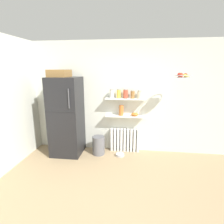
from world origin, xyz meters
TOP-DOWN VIEW (x-y plane):
  - ground_plane at (0.00, 0.50)m, footprint 7.04×7.04m
  - back_wall at (0.00, 2.05)m, footprint 7.04×0.10m
  - refrigerator at (-1.33, 1.66)m, footprint 0.67×0.71m
  - radiator at (0.02, 1.92)m, footprint 0.69×0.12m
  - wall_shelf_lower at (0.02, 1.89)m, footprint 0.93×0.22m
  - wall_shelf_upper at (0.02, 1.89)m, footprint 0.93×0.22m
  - storage_jar_0 at (-0.30, 1.89)m, footprint 0.10×0.10m
  - storage_jar_1 at (-0.14, 1.89)m, footprint 0.09×0.09m
  - storage_jar_2 at (0.02, 1.89)m, footprint 0.11×0.11m
  - storage_jar_3 at (0.17, 1.89)m, footprint 0.09×0.09m
  - storage_jar_4 at (0.33, 1.89)m, footprint 0.11×0.11m
  - vase at (-0.08, 1.89)m, footprint 0.10×0.10m
  - shelf_bowl at (0.24, 1.89)m, footprint 0.16×0.16m
  - trash_bin at (-0.59, 1.67)m, footprint 0.28×0.28m
  - pet_food_bowl at (-0.08, 1.64)m, footprint 0.20×0.20m
  - hanging_fruit_basket at (1.14, 1.55)m, footprint 0.34×0.34m

SIDE VIEW (x-z plane):
  - ground_plane at x=0.00m, z-range 0.00..0.00m
  - pet_food_bowl at x=-0.08m, z-range 0.00..0.05m
  - trash_bin at x=-0.59m, z-range 0.00..0.44m
  - radiator at x=0.02m, z-range 0.00..0.56m
  - wall_shelf_lower at x=0.02m, z-range 0.88..0.90m
  - refrigerator at x=-1.33m, z-range -0.04..1.91m
  - shelf_bowl at x=0.24m, z-range 0.90..0.98m
  - vase at x=-0.08m, z-range 0.90..1.15m
  - wall_shelf_upper at x=0.02m, z-range 1.29..1.31m
  - back_wall at x=0.00m, z-range 0.00..2.60m
  - storage_jar_4 at x=0.33m, z-range 1.31..1.50m
  - storage_jar_3 at x=0.17m, z-range 1.31..1.50m
  - storage_jar_0 at x=-0.30m, z-range 1.31..1.51m
  - storage_jar_1 at x=-0.14m, z-range 1.31..1.52m
  - storage_jar_2 at x=0.02m, z-range 1.31..1.52m
  - hanging_fruit_basket at x=1.14m, z-range 1.79..1.89m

